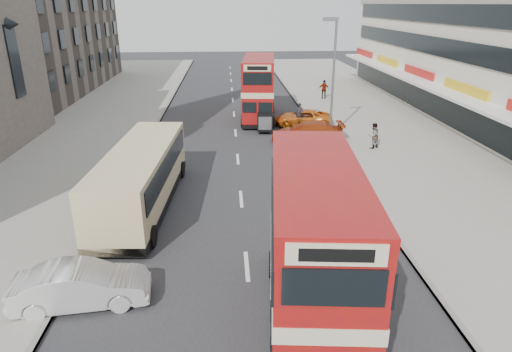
# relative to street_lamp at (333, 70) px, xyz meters

# --- Properties ---
(ground) EXTENTS (160.00, 160.00, 0.00)m
(ground) POSITION_rel_street_lamp_xyz_m (-6.52, -18.00, -4.78)
(ground) COLOR #28282B
(ground) RESTS_ON ground
(road_surface) EXTENTS (12.00, 90.00, 0.01)m
(road_surface) POSITION_rel_street_lamp_xyz_m (-6.52, 2.00, -4.78)
(road_surface) COLOR #28282B
(road_surface) RESTS_ON ground
(pavement_right) EXTENTS (12.00, 90.00, 0.15)m
(pavement_right) POSITION_rel_street_lamp_xyz_m (5.48, 2.00, -4.71)
(pavement_right) COLOR gray
(pavement_right) RESTS_ON ground
(pavement_left) EXTENTS (12.00, 90.00, 0.15)m
(pavement_left) POSITION_rel_street_lamp_xyz_m (-18.52, 2.00, -4.71)
(pavement_left) COLOR gray
(pavement_left) RESTS_ON ground
(kerb_left) EXTENTS (0.20, 90.00, 0.16)m
(kerb_left) POSITION_rel_street_lamp_xyz_m (-12.62, 2.00, -4.71)
(kerb_left) COLOR gray
(kerb_left) RESTS_ON ground
(kerb_right) EXTENTS (0.20, 90.00, 0.16)m
(kerb_right) POSITION_rel_street_lamp_xyz_m (-0.42, 2.00, -4.71)
(kerb_right) COLOR gray
(kerb_right) RESTS_ON ground
(brick_terrace) EXTENTS (14.00, 28.00, 12.00)m
(brick_terrace) POSITION_rel_street_lamp_xyz_m (-28.52, 20.00, 1.22)
(brick_terrace) COLOR #66594C
(brick_terrace) RESTS_ON ground
(commercial_row) EXTENTS (9.90, 46.20, 9.30)m
(commercial_row) POSITION_rel_street_lamp_xyz_m (13.42, 4.00, -0.09)
(commercial_row) COLOR beige
(commercial_row) RESTS_ON ground
(street_lamp) EXTENTS (1.00, 0.20, 8.12)m
(street_lamp) POSITION_rel_street_lamp_xyz_m (0.00, 0.00, 0.00)
(street_lamp) COLOR slate
(street_lamp) RESTS_ON ground
(bus_main) EXTENTS (3.09, 8.76, 4.72)m
(bus_main) POSITION_rel_street_lamp_xyz_m (-4.75, -19.17, -2.30)
(bus_main) COLOR black
(bus_main) RESTS_ON ground
(bus_second) EXTENTS (3.15, 8.92, 4.81)m
(bus_second) POSITION_rel_street_lamp_xyz_m (-4.50, 6.07, -2.25)
(bus_second) COLOR black
(bus_second) RESTS_ON ground
(coach) EXTENTS (3.13, 10.02, 2.62)m
(coach) POSITION_rel_street_lamp_xyz_m (-11.11, -10.51, -3.24)
(coach) COLOR black
(coach) RESTS_ON ground
(car_left_front) EXTENTS (4.32, 1.94, 1.38)m
(car_left_front) POSITION_rel_street_lamp_xyz_m (-11.79, -17.84, -4.10)
(car_left_front) COLOR silver
(car_left_front) RESTS_ON ground
(car_right_a) EXTENTS (4.91, 2.08, 1.41)m
(car_right_a) POSITION_rel_street_lamp_xyz_m (-1.68, -0.79, -4.08)
(car_right_a) COLOR #9F340F
(car_right_a) RESTS_ON ground
(car_right_b) EXTENTS (4.66, 2.54, 1.24)m
(car_right_b) POSITION_rel_street_lamp_xyz_m (-1.22, 3.71, -4.17)
(car_right_b) COLOR orange
(car_right_b) RESTS_ON ground
(pedestrian_near) EXTENTS (0.74, 0.66, 1.68)m
(pedestrian_near) POSITION_rel_street_lamp_xyz_m (2.27, -2.76, -3.79)
(pedestrian_near) COLOR gray
(pedestrian_near) RESTS_ON pavement_right
(pedestrian_far) EXTENTS (1.12, 0.64, 1.80)m
(pedestrian_far) POSITION_rel_street_lamp_xyz_m (2.44, 13.52, -3.73)
(pedestrian_far) COLOR gray
(pedestrian_far) RESTS_ON pavement_right
(cyclist) EXTENTS (0.73, 1.67, 1.93)m
(cyclist) POSITION_rel_street_lamp_xyz_m (-1.62, 3.06, -4.14)
(cyclist) COLOR gray
(cyclist) RESTS_ON ground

